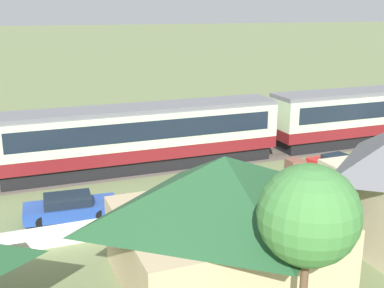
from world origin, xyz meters
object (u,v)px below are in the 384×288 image
(parked_car_blue, at_px, (70,207))
(yard_tree_0, at_px, (309,216))
(parked_car_red, at_px, (340,168))
(cottage_dark_green_roof_2, at_px, (224,217))
(passenger_train, at_px, (275,122))

(parked_car_blue, xyz_separation_m, yard_tree_0, (5.28, -12.36, 3.85))
(parked_car_red, xyz_separation_m, parked_car_blue, (-16.38, -0.02, -0.06))
(cottage_dark_green_roof_2, distance_m, yard_tree_0, 4.95)
(parked_car_red, relative_size, parked_car_blue, 0.97)
(parked_car_red, xyz_separation_m, yard_tree_0, (-11.11, -12.38, 3.80))
(passenger_train, distance_m, yard_tree_0, 21.32)
(passenger_train, xyz_separation_m, cottage_dark_green_roof_2, (-10.63, -14.08, 0.27))
(parked_car_blue, bearing_deg, yard_tree_0, -62.92)
(passenger_train, relative_size, yard_tree_0, 12.85)
(passenger_train, xyz_separation_m, yard_tree_0, (-10.13, -18.64, 2.13))
(passenger_train, relative_size, parked_car_red, 16.93)
(cottage_dark_green_roof_2, distance_m, parked_car_blue, 9.36)
(passenger_train, bearing_deg, cottage_dark_green_roof_2, -127.06)
(parked_car_blue, distance_m, yard_tree_0, 13.98)
(passenger_train, height_order, parked_car_red, passenger_train)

